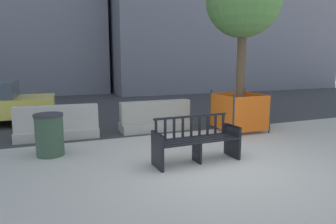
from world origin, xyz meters
TOP-DOWN VIEW (x-y plane):
  - ground_plane at (0.00, 0.00)m, footprint 200.00×200.00m
  - street_asphalt at (0.00, 8.70)m, footprint 120.00×12.00m
  - street_bench at (-0.29, 0.35)m, footprint 1.71×0.59m
  - jersey_barrier_centre at (-0.11, 3.19)m, footprint 2.00×0.69m
  - jersey_barrier_left at (-2.72, 3.26)m, footprint 2.03×0.78m
  - street_tree at (2.06, 2.30)m, footprint 2.01×2.01m
  - construction_fence at (2.06, 2.30)m, footprint 1.21×1.21m
  - trash_bin at (-2.91, 1.83)m, footprint 0.58×0.58m

SIDE VIEW (x-z plane):
  - ground_plane at x=0.00m, z-range 0.00..0.00m
  - street_asphalt at x=0.00m, z-range 0.00..0.01m
  - jersey_barrier_centre at x=-0.11m, z-range -0.08..0.76m
  - jersey_barrier_left at x=-2.72m, z-range -0.08..0.76m
  - street_bench at x=-0.29m, z-range -0.04..0.84m
  - trash_bin at x=-2.91m, z-range 0.00..0.88m
  - construction_fence at x=2.06m, z-range 0.00..1.12m
  - street_tree at x=2.06m, z-range 1.23..5.79m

